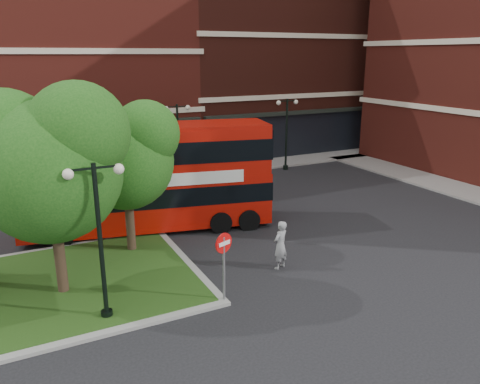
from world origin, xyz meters
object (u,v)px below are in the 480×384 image
bus (147,171)px  car_silver (92,183)px  car_white (236,160)px  woman (280,245)px

bus → car_silver: bus is taller
car_white → car_silver: bearing=95.9°
car_silver → bus: bearing=-164.2°
bus → woman: 7.41m
woman → car_silver: woman is taller
bus → car_white: 12.59m
woman → bus: bearing=-85.7°
car_silver → car_white: (10.20, 1.50, 0.04)m
woman → car_white: woman is taller
woman → car_silver: bearing=-93.9°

